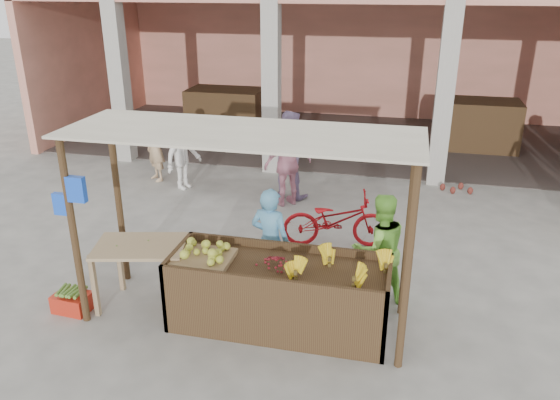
% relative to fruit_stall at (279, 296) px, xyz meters
% --- Properties ---
extents(ground, '(60.00, 60.00, 0.00)m').
position_rel_fruit_stall_xyz_m(ground, '(-0.50, 0.00, -0.40)').
color(ground, slate).
rests_on(ground, ground).
extents(market_building, '(14.40, 6.40, 4.20)m').
position_rel_fruit_stall_xyz_m(market_building, '(-0.45, 8.93, 2.30)').
color(market_building, '#F0957D').
rests_on(market_building, ground).
extents(fruit_stall, '(2.60, 0.95, 0.80)m').
position_rel_fruit_stall_xyz_m(fruit_stall, '(0.00, 0.00, 0.00)').
color(fruit_stall, '#47341C').
rests_on(fruit_stall, ground).
extents(stall_awning, '(4.09, 1.35, 2.39)m').
position_rel_fruit_stall_xyz_m(stall_awning, '(-0.51, 0.06, 1.58)').
color(stall_awning, '#47341C').
rests_on(stall_awning, ground).
extents(banana_heap, '(1.11, 0.61, 0.20)m').
position_rel_fruit_stall_xyz_m(banana_heap, '(0.71, -0.02, 0.50)').
color(banana_heap, yellow).
rests_on(banana_heap, fruit_stall).
extents(melon_tray, '(0.68, 0.59, 0.19)m').
position_rel_fruit_stall_xyz_m(melon_tray, '(-0.91, -0.05, 0.49)').
color(melon_tray, olive).
rests_on(melon_tray, fruit_stall).
extents(berry_heap, '(0.48, 0.40, 0.15)m').
position_rel_fruit_stall_xyz_m(berry_heap, '(-0.03, -0.01, 0.48)').
color(berry_heap, maroon).
rests_on(berry_heap, fruit_stall).
extents(side_table, '(1.24, 0.97, 0.89)m').
position_rel_fruit_stall_xyz_m(side_table, '(-1.76, -0.01, 0.35)').
color(side_table, tan).
rests_on(side_table, ground).
extents(papaya_pile, '(0.73, 0.41, 0.21)m').
position_rel_fruit_stall_xyz_m(papaya_pile, '(-1.76, -0.01, 0.59)').
color(papaya_pile, '#47912F').
rests_on(papaya_pile, side_table).
extents(red_crate, '(0.47, 0.35, 0.23)m').
position_rel_fruit_stall_xyz_m(red_crate, '(-2.63, -0.30, -0.28)').
color(red_crate, red).
rests_on(red_crate, ground).
extents(plantain_bundle, '(0.37, 0.26, 0.07)m').
position_rel_fruit_stall_xyz_m(plantain_bundle, '(-2.63, -0.30, -0.13)').
color(plantain_bundle, '#5A8530').
rests_on(plantain_bundle, red_crate).
extents(produce_sacks, '(0.94, 0.70, 0.57)m').
position_rel_fruit_stall_xyz_m(produce_sacks, '(2.40, 5.20, -0.12)').
color(produce_sacks, maroon).
rests_on(produce_sacks, ground).
extents(vendor_blue, '(0.67, 0.55, 1.59)m').
position_rel_fruit_stall_xyz_m(vendor_blue, '(-0.29, 0.73, 0.39)').
color(vendor_blue, '#5AA1CD').
rests_on(vendor_blue, ground).
extents(vendor_green, '(0.87, 0.72, 1.57)m').
position_rel_fruit_stall_xyz_m(vendor_green, '(1.12, 0.84, 0.39)').
color(vendor_green, '#84D448').
rests_on(vendor_green, ground).
extents(motorcycle, '(0.94, 1.83, 0.91)m').
position_rel_fruit_stall_xyz_m(motorcycle, '(0.37, 2.30, 0.05)').
color(motorcycle, '#9D0D13').
rests_on(motorcycle, ground).
extents(shopper_a, '(0.81, 1.10, 1.54)m').
position_rel_fruit_stall_xyz_m(shopper_a, '(-2.94, 4.17, 0.37)').
color(shopper_a, white).
rests_on(shopper_a, ground).
extents(shopper_b, '(1.12, 1.04, 1.71)m').
position_rel_fruit_stall_xyz_m(shopper_b, '(-0.73, 3.81, 0.45)').
color(shopper_b, pink).
rests_on(shopper_b, ground).
extents(shopper_e, '(0.69, 0.68, 1.48)m').
position_rel_fruit_stall_xyz_m(shopper_e, '(-3.71, 4.50, 0.34)').
color(shopper_e, tan).
rests_on(shopper_e, ground).
extents(shopper_f, '(0.99, 0.71, 1.85)m').
position_rel_fruit_stall_xyz_m(shopper_f, '(-0.82, 4.23, 0.52)').
color(shopper_f, '#927BA5').
rests_on(shopper_f, ground).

